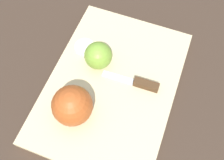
{
  "coord_description": "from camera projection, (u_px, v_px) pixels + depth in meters",
  "views": [
    {
      "loc": [
        -0.26,
        -0.09,
        0.57
      ],
      "look_at": [
        0.0,
        0.0,
        0.04
      ],
      "focal_mm": 42.0,
      "sensor_mm": 36.0,
      "label": 1
    }
  ],
  "objects": [
    {
      "name": "apple_half_left",
      "position": [
        72.0,
        105.0,
        0.54
      ],
      "size": [
        0.09,
        0.09,
        0.09
      ],
      "rotation": [
        0.0,
        0.0,
        1.93
      ],
      "color": "#AD4C1E",
      "rests_on": "cutting_board"
    },
    {
      "name": "apple_half_right",
      "position": [
        98.0,
        56.0,
        0.61
      ],
      "size": [
        0.07,
        0.07,
        0.07
      ],
      "rotation": [
        0.0,
        0.0,
        4.19
      ],
      "color": "olive",
      "rests_on": "cutting_board"
    },
    {
      "name": "knife",
      "position": [
        142.0,
        84.0,
        0.61
      ],
      "size": [
        0.02,
        0.14,
        0.02
      ],
      "rotation": [
        0.0,
        0.0,
        1.59
      ],
      "color": "silver",
      "rests_on": "cutting_board"
    },
    {
      "name": "ground_plane",
      "position": [
        112.0,
        87.0,
        0.63
      ],
      "size": [
        4.0,
        4.0,
        0.0
      ],
      "primitive_type": "plane",
      "color": "#38281E"
    },
    {
      "name": "apple_slice",
      "position": [
        85.0,
        47.0,
        0.66
      ],
      "size": [
        0.05,
        0.05,
        0.01
      ],
      "color": "#EFE5C6",
      "rests_on": "cutting_board"
    },
    {
      "name": "cutting_board",
      "position": [
        112.0,
        86.0,
        0.62
      ],
      "size": [
        0.41,
        0.3,
        0.02
      ],
      "color": "#D1B789",
      "rests_on": "ground_plane"
    }
  ]
}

